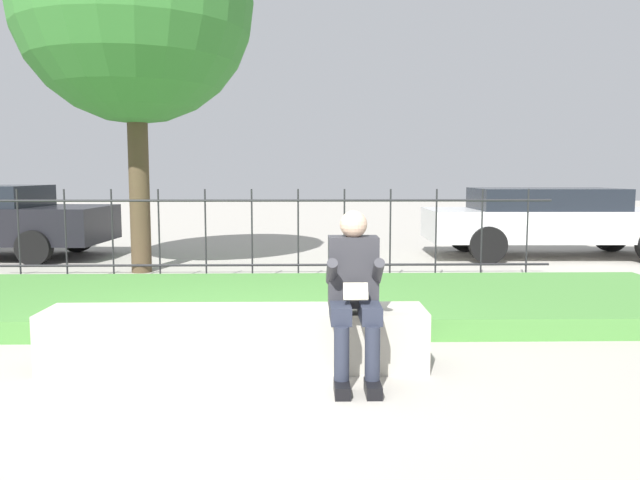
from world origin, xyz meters
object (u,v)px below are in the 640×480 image
at_px(tree_behind_fence, 134,4).
at_px(car_parked_right, 552,219).
at_px(person_seated_reader, 354,287).
at_px(stone_bench, 236,341).

bearing_deg(tree_behind_fence, car_parked_right, 12.64).
xyz_separation_m(person_seated_reader, car_parked_right, (4.20, 6.81, 0.00)).
bearing_deg(car_parked_right, stone_bench, -127.22).
bearing_deg(person_seated_reader, stone_bench, 162.33).
xyz_separation_m(stone_bench, tree_behind_fence, (-2.05, 4.91, 3.90)).
bearing_deg(stone_bench, tree_behind_fence, 112.64).
distance_m(car_parked_right, tree_behind_fence, 8.11).
height_order(stone_bench, person_seated_reader, person_seated_reader).
xyz_separation_m(car_parked_right, tree_behind_fence, (-7.18, -1.61, 3.41)).
distance_m(person_seated_reader, tree_behind_fence, 6.90).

